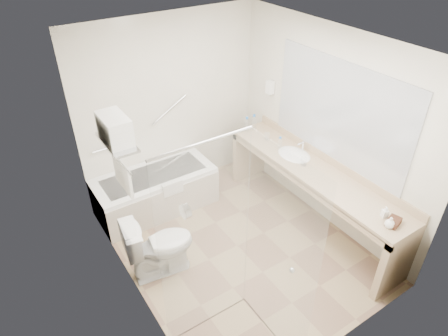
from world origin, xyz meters
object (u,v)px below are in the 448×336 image
vanity_counter (312,183)px  toilet (160,246)px  amenity_basket (393,222)px  water_bottle_left (254,122)px  bathtub (156,191)px

vanity_counter → toilet: 2.02m
vanity_counter → amenity_basket: 1.18m
amenity_basket → water_bottle_left: bearing=88.9°
toilet → bathtub: bearing=-14.6°
bathtub → toilet: toilet is taller
bathtub → vanity_counter: 2.09m
vanity_counter → toilet: bearing=170.8°
toilet → amenity_basket: amenity_basket is taller
bathtub → vanity_counter: (1.52, -1.39, 0.36)m
bathtub → vanity_counter: vanity_counter is taller
bathtub → toilet: bearing=-112.8°
vanity_counter → water_bottle_left: water_bottle_left is taller
toilet → amenity_basket: size_ratio=4.45×
vanity_counter → amenity_basket: bearing=-91.5°
amenity_basket → vanity_counter: bearing=88.5°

